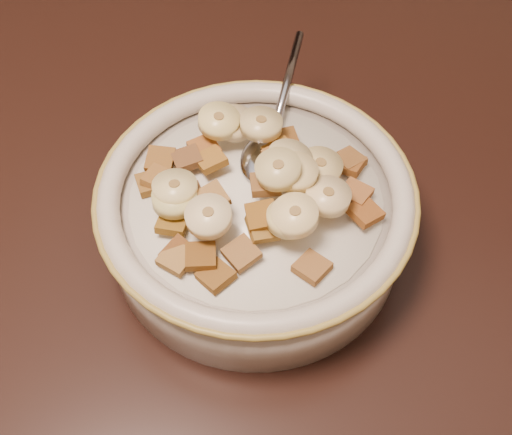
% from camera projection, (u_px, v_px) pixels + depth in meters
% --- Properties ---
extents(floor, '(4.00, 4.50, 0.10)m').
position_uv_depth(floor, '(174.00, 396.00, 1.25)').
color(floor, '#422816').
rests_on(floor, ground).
extents(table, '(1.40, 0.90, 0.04)m').
position_uv_depth(table, '(91.00, 101.00, 0.62)').
color(table, black).
rests_on(table, floor).
extents(cereal_bowl, '(0.22, 0.22, 0.05)m').
position_uv_depth(cereal_bowl, '(256.00, 220.00, 0.48)').
color(cereal_bowl, beige).
rests_on(cereal_bowl, table).
extents(milk, '(0.18, 0.18, 0.00)m').
position_uv_depth(milk, '(256.00, 199.00, 0.46)').
color(milk, silver).
rests_on(milk, cereal_bowl).
extents(spoon, '(0.04, 0.06, 0.01)m').
position_uv_depth(spoon, '(267.00, 159.00, 0.48)').
color(spoon, gray).
rests_on(spoon, cereal_bowl).
extents(cereal_square_0, '(0.03, 0.03, 0.01)m').
position_uv_depth(cereal_square_0, '(201.00, 256.00, 0.42)').
color(cereal_square_0, brown).
rests_on(cereal_square_0, milk).
extents(cereal_square_1, '(0.03, 0.03, 0.01)m').
position_uv_depth(cereal_square_1, '(241.00, 253.00, 0.42)').
color(cereal_square_1, brown).
rests_on(cereal_square_1, milk).
extents(cereal_square_2, '(0.03, 0.03, 0.01)m').
position_uv_depth(cereal_square_2, '(279.00, 151.00, 0.46)').
color(cereal_square_2, olive).
rests_on(cereal_square_2, milk).
extents(cereal_square_3, '(0.02, 0.02, 0.01)m').
position_uv_depth(cereal_square_3, '(349.00, 164.00, 0.47)').
color(cereal_square_3, brown).
rests_on(cereal_square_3, milk).
extents(cereal_square_4, '(0.03, 0.03, 0.01)m').
position_uv_depth(cereal_square_4, '(204.00, 148.00, 0.48)').
color(cereal_square_4, brown).
rests_on(cereal_square_4, milk).
extents(cereal_square_5, '(0.03, 0.03, 0.01)m').
position_uv_depth(cereal_square_5, '(216.00, 276.00, 0.42)').
color(cereal_square_5, '#633611').
rests_on(cereal_square_5, milk).
extents(cereal_square_6, '(0.02, 0.02, 0.01)m').
position_uv_depth(cereal_square_6, '(159.00, 179.00, 0.46)').
color(cereal_square_6, brown).
rests_on(cereal_square_6, milk).
extents(cereal_square_7, '(0.02, 0.03, 0.01)m').
position_uv_depth(cereal_square_7, '(355.00, 193.00, 0.45)').
color(cereal_square_7, '#975124').
rests_on(cereal_square_7, milk).
extents(cereal_square_8, '(0.03, 0.03, 0.01)m').
position_uv_depth(cereal_square_8, '(349.00, 160.00, 0.47)').
color(cereal_square_8, brown).
rests_on(cereal_square_8, milk).
extents(cereal_square_9, '(0.03, 0.03, 0.01)m').
position_uv_depth(cereal_square_9, '(212.00, 198.00, 0.44)').
color(cereal_square_9, olive).
rests_on(cereal_square_9, milk).
extents(cereal_square_10, '(0.02, 0.03, 0.01)m').
position_uv_depth(cereal_square_10, '(286.00, 176.00, 0.44)').
color(cereal_square_10, brown).
rests_on(cereal_square_10, milk).
extents(cereal_square_11, '(0.03, 0.03, 0.01)m').
position_uv_depth(cereal_square_11, '(365.00, 212.00, 0.44)').
color(cereal_square_11, brown).
rests_on(cereal_square_11, milk).
extents(cereal_square_12, '(0.02, 0.02, 0.01)m').
position_uv_depth(cereal_square_12, '(173.00, 222.00, 0.44)').
color(cereal_square_12, olive).
rests_on(cereal_square_12, milk).
extents(cereal_square_13, '(0.03, 0.03, 0.01)m').
position_uv_depth(cereal_square_13, '(151.00, 183.00, 0.46)').
color(cereal_square_13, brown).
rests_on(cereal_square_13, milk).
extents(cereal_square_14, '(0.03, 0.03, 0.01)m').
position_uv_depth(cereal_square_14, '(187.00, 159.00, 0.47)').
color(cereal_square_14, brown).
rests_on(cereal_square_14, milk).
extents(cereal_square_15, '(0.03, 0.03, 0.01)m').
position_uv_depth(cereal_square_15, '(265.00, 184.00, 0.44)').
color(cereal_square_15, brown).
rests_on(cereal_square_15, milk).
extents(cereal_square_16, '(0.03, 0.03, 0.01)m').
position_uv_depth(cereal_square_16, '(189.00, 197.00, 0.45)').
color(cereal_square_16, brown).
rests_on(cereal_square_16, milk).
extents(cereal_square_17, '(0.03, 0.03, 0.01)m').
position_uv_depth(cereal_square_17, '(280.00, 154.00, 0.46)').
color(cereal_square_17, brown).
rests_on(cereal_square_17, milk).
extents(cereal_square_18, '(0.03, 0.03, 0.01)m').
position_uv_depth(cereal_square_18, '(284.00, 140.00, 0.48)').
color(cereal_square_18, brown).
rests_on(cereal_square_18, milk).
extents(cereal_square_19, '(0.03, 0.03, 0.01)m').
position_uv_depth(cereal_square_19, '(263.00, 227.00, 0.43)').
color(cereal_square_19, brown).
rests_on(cereal_square_19, milk).
extents(cereal_square_20, '(0.03, 0.03, 0.01)m').
position_uv_depth(cereal_square_20, '(262.00, 216.00, 0.43)').
color(cereal_square_20, brown).
rests_on(cereal_square_20, milk).
extents(cereal_square_21, '(0.02, 0.02, 0.01)m').
position_uv_depth(cereal_square_21, '(176.00, 258.00, 0.42)').
color(cereal_square_21, brown).
rests_on(cereal_square_21, milk).
extents(cereal_square_22, '(0.03, 0.03, 0.01)m').
position_uv_depth(cereal_square_22, '(180.00, 254.00, 0.42)').
color(cereal_square_22, brown).
rests_on(cereal_square_22, milk).
extents(cereal_square_23, '(0.02, 0.02, 0.01)m').
position_uv_depth(cereal_square_23, '(160.00, 160.00, 0.47)').
color(cereal_square_23, brown).
rests_on(cereal_square_23, milk).
extents(cereal_square_24, '(0.03, 0.03, 0.01)m').
position_uv_depth(cereal_square_24, '(210.00, 160.00, 0.46)').
color(cereal_square_24, '#95611F').
rests_on(cereal_square_24, milk).
extents(cereal_square_25, '(0.03, 0.03, 0.01)m').
position_uv_depth(cereal_square_25, '(312.00, 267.00, 0.42)').
color(cereal_square_25, brown).
rests_on(cereal_square_25, milk).
extents(banana_slice_0, '(0.03, 0.03, 0.01)m').
position_uv_depth(banana_slice_0, '(234.00, 123.00, 0.48)').
color(banana_slice_0, beige).
rests_on(banana_slice_0, milk).
extents(banana_slice_1, '(0.04, 0.04, 0.01)m').
position_uv_depth(banana_slice_1, '(328.00, 196.00, 0.43)').
color(banana_slice_1, '#F9DEA2').
rests_on(banana_slice_1, milk).
extents(banana_slice_2, '(0.04, 0.04, 0.01)m').
position_uv_depth(banana_slice_2, '(261.00, 124.00, 0.46)').
color(banana_slice_2, tan).
rests_on(banana_slice_2, milk).
extents(banana_slice_3, '(0.03, 0.03, 0.02)m').
position_uv_depth(banana_slice_3, '(289.00, 159.00, 0.44)').
color(banana_slice_3, '#E3C980').
rests_on(banana_slice_3, milk).
extents(banana_slice_4, '(0.04, 0.04, 0.01)m').
position_uv_depth(banana_slice_4, '(175.00, 188.00, 0.44)').
color(banana_slice_4, beige).
rests_on(banana_slice_4, milk).
extents(banana_slice_5, '(0.04, 0.04, 0.01)m').
position_uv_depth(banana_slice_5, '(278.00, 169.00, 0.43)').
color(banana_slice_5, beige).
rests_on(banana_slice_5, milk).
extents(banana_slice_6, '(0.04, 0.04, 0.02)m').
position_uv_depth(banana_slice_6, '(290.00, 218.00, 0.42)').
color(banana_slice_6, '#D1B96C').
rests_on(banana_slice_6, milk).
extents(banana_slice_7, '(0.04, 0.04, 0.01)m').
position_uv_depth(banana_slice_7, '(295.00, 172.00, 0.43)').
color(banana_slice_7, '#FCD582').
rests_on(banana_slice_7, milk).
extents(banana_slice_8, '(0.04, 0.04, 0.01)m').
position_uv_depth(banana_slice_8, '(295.00, 215.00, 0.41)').
color(banana_slice_8, '#FFD983').
rests_on(banana_slice_8, milk).
extents(banana_slice_9, '(0.03, 0.03, 0.01)m').
position_uv_depth(banana_slice_9, '(320.00, 167.00, 0.45)').
color(banana_slice_9, '#D1BC84').
rests_on(banana_slice_9, milk).
extents(banana_slice_10, '(0.03, 0.03, 0.01)m').
position_uv_depth(banana_slice_10, '(209.00, 216.00, 0.42)').
color(banana_slice_10, beige).
rests_on(banana_slice_10, milk).
extents(banana_slice_11, '(0.04, 0.04, 0.01)m').
position_uv_depth(banana_slice_11, '(219.00, 121.00, 0.47)').
color(banana_slice_11, '#F1E076').
rests_on(banana_slice_11, milk).
extents(banana_slice_12, '(0.04, 0.04, 0.01)m').
position_uv_depth(banana_slice_12, '(175.00, 199.00, 0.44)').
color(banana_slice_12, '#D6CB87').
rests_on(banana_slice_12, milk).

